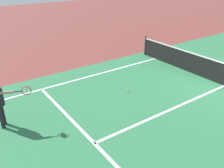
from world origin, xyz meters
The scene contains 6 objects.
ground_plane centered at (0.00, 0.00, 0.00)m, with size 60.00×60.00×0.00m, color brown.
court_surface_inbounds centered at (0.00, 0.00, 0.00)m, with size 10.62×24.40×0.00m, color #2D7247.
line_sideline_left centered at (-4.11, -5.95, 0.00)m, with size 0.10×11.89×0.01m, color white.
line_service_near centered at (0.00, -6.40, 0.00)m, with size 8.22×0.10×0.01m, color white.
line_center_service centered at (0.00, -3.20, 0.00)m, with size 0.10×6.40×0.01m, color white.
tennis_ball_mid_court centered at (-1.98, -3.62, 0.03)m, with size 0.07×0.07×0.07m, color #CCE033.
Camera 1 is at (4.68, -9.09, 4.47)m, focal length 38.60 mm.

